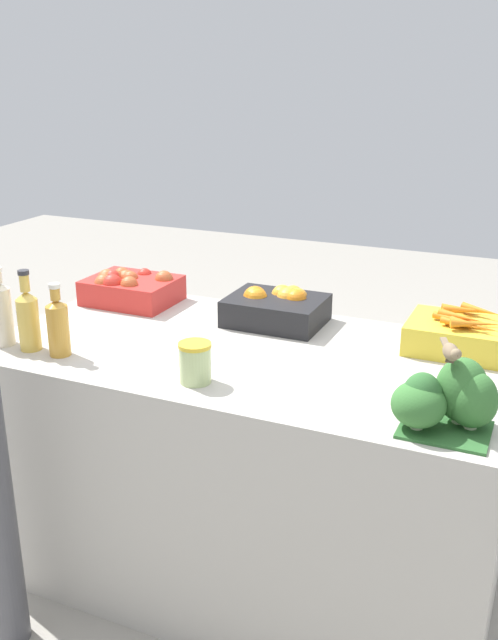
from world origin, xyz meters
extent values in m
plane|color=gray|center=(0.00, 0.00, 0.00)|extent=(10.00, 10.00, 0.00)
cube|color=#B7B2A8|center=(0.00, 0.00, 0.43)|extent=(1.67, 0.87, 0.85)
cube|color=red|center=(-0.61, 0.27, 0.90)|extent=(0.33, 0.26, 0.10)
sphere|color=#BC562D|center=(-0.58, 0.19, 0.94)|extent=(0.07, 0.07, 0.07)
sphere|color=red|center=(-0.61, 0.35, 0.94)|extent=(0.06, 0.06, 0.06)
sphere|color=red|center=(-0.65, 0.18, 0.94)|extent=(0.08, 0.08, 0.08)
sphere|color=red|center=(-0.68, 0.24, 0.95)|extent=(0.06, 0.06, 0.06)
sphere|color=#BC562D|center=(-0.68, 0.18, 0.94)|extent=(0.07, 0.07, 0.07)
sphere|color=#BC562D|center=(-0.71, 0.24, 0.94)|extent=(0.08, 0.08, 0.08)
sphere|color=#BC562D|center=(-0.62, 0.27, 0.94)|extent=(0.06, 0.06, 0.06)
sphere|color=#BC562D|center=(-0.65, 0.28, 0.93)|extent=(0.07, 0.07, 0.07)
sphere|color=#BC562D|center=(-0.49, 0.31, 0.94)|extent=(0.07, 0.07, 0.07)
sphere|color=#BC562D|center=(-0.69, 0.31, 0.94)|extent=(0.06, 0.06, 0.06)
sphere|color=#BC562D|center=(-0.68, 0.26, 0.94)|extent=(0.06, 0.06, 0.06)
cube|color=black|center=(-0.01, 0.27, 0.90)|extent=(0.33, 0.26, 0.10)
sphere|color=orange|center=(0.02, 0.30, 0.93)|extent=(0.09, 0.09, 0.09)
sphere|color=orange|center=(-0.01, 0.33, 0.94)|extent=(0.08, 0.08, 0.08)
sphere|color=orange|center=(-0.09, 0.26, 0.94)|extent=(0.08, 0.08, 0.08)
sphere|color=orange|center=(0.02, 0.35, 0.93)|extent=(0.08, 0.08, 0.08)
sphere|color=orange|center=(0.05, 0.29, 0.94)|extent=(0.08, 0.08, 0.08)
sphere|color=orange|center=(-0.09, 0.26, 0.94)|extent=(0.09, 0.09, 0.09)
sphere|color=orange|center=(0.04, 0.33, 0.93)|extent=(0.07, 0.07, 0.07)
cube|color=gold|center=(0.63, 0.27, 0.90)|extent=(0.33, 0.26, 0.10)
cone|color=orange|center=(0.63, 0.20, 0.96)|extent=(0.12, 0.05, 0.02)
cone|color=orange|center=(0.66, 0.19, 0.97)|extent=(0.13, 0.07, 0.03)
cone|color=orange|center=(0.67, 0.20, 0.96)|extent=(0.16, 0.07, 0.03)
cone|color=orange|center=(0.63, 0.33, 0.97)|extent=(0.16, 0.06, 0.03)
cone|color=orange|center=(0.67, 0.25, 0.95)|extent=(0.16, 0.06, 0.03)
cone|color=orange|center=(0.62, 0.37, 0.96)|extent=(0.16, 0.03, 0.03)
cone|color=orange|center=(0.67, 0.34, 0.97)|extent=(0.13, 0.07, 0.03)
cone|color=orange|center=(0.61, 0.24, 0.96)|extent=(0.15, 0.07, 0.02)
cone|color=orange|center=(0.62, 0.25, 0.97)|extent=(0.15, 0.06, 0.03)
cone|color=orange|center=(0.65, 0.22, 0.95)|extent=(0.15, 0.03, 0.03)
cube|color=#2D602D|center=(0.67, -0.31, 0.85)|extent=(0.22, 0.18, 0.01)
ellipsoid|color=#387033|center=(0.73, -0.28, 0.94)|extent=(0.12, 0.12, 0.15)
cylinder|color=#B2C693|center=(0.73, -0.28, 0.87)|extent=(0.03, 0.03, 0.02)
ellipsoid|color=#387033|center=(0.61, -0.33, 0.92)|extent=(0.14, 0.14, 0.12)
cylinder|color=#B2C693|center=(0.61, -0.33, 0.87)|extent=(0.03, 0.03, 0.02)
ellipsoid|color=#387033|center=(0.70, -0.26, 0.95)|extent=(0.13, 0.13, 0.17)
cylinder|color=#B2C693|center=(0.70, -0.26, 0.87)|extent=(0.03, 0.03, 0.02)
ellipsoid|color=#387033|center=(0.73, -0.27, 0.93)|extent=(0.13, 0.13, 0.13)
cylinder|color=#B2C693|center=(0.73, -0.27, 0.87)|extent=(0.03, 0.03, 0.02)
ellipsoid|color=#2D602D|center=(0.61, -0.32, 0.94)|extent=(0.10, 0.10, 0.13)
cylinder|color=#B2C693|center=(0.61, -0.32, 0.87)|extent=(0.03, 0.03, 0.02)
cylinder|color=beige|center=(-0.76, -0.29, 0.95)|extent=(0.07, 0.07, 0.19)
cylinder|color=gold|center=(-0.64, -0.29, 0.93)|extent=(0.07, 0.07, 0.17)
cone|color=gold|center=(-0.64, -0.29, 1.03)|extent=(0.07, 0.07, 0.03)
cylinder|color=gold|center=(-0.64, -0.29, 1.07)|extent=(0.03, 0.03, 0.05)
cylinder|color=#2D2D33|center=(-0.64, -0.29, 1.11)|extent=(0.04, 0.04, 0.01)
cylinder|color=gold|center=(-0.53, -0.29, 0.93)|extent=(0.07, 0.07, 0.16)
cone|color=gold|center=(-0.53, -0.29, 1.02)|extent=(0.07, 0.07, 0.02)
cylinder|color=gold|center=(-0.53, -0.29, 1.05)|extent=(0.03, 0.03, 0.04)
cylinder|color=silver|center=(-0.53, -0.29, 1.08)|extent=(0.04, 0.04, 0.01)
cylinder|color=#B2C684|center=(-0.04, -0.30, 0.90)|extent=(0.09, 0.09, 0.11)
cylinder|color=gold|center=(-0.04, -0.30, 0.97)|extent=(0.10, 0.10, 0.01)
cube|color=#4C3D2D|center=(0.67, -0.29, 1.04)|extent=(0.02, 0.02, 0.01)
ellipsoid|color=#7A664C|center=(0.67, -0.29, 1.06)|extent=(0.06, 0.08, 0.04)
sphere|color=#897556|center=(0.69, -0.33, 1.07)|extent=(0.03, 0.03, 0.03)
cone|color=#4C3D28|center=(0.69, -0.34, 1.07)|extent=(0.01, 0.02, 0.01)
cube|color=#7A664C|center=(0.65, -0.24, 1.06)|extent=(0.03, 0.04, 0.01)
camera|label=1|loc=(0.87, -1.96, 1.71)|focal=40.00mm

